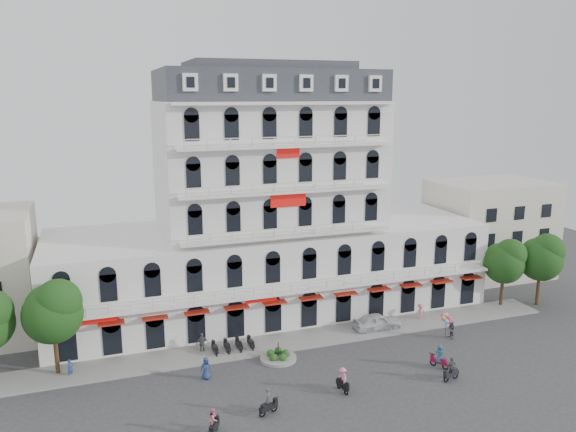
# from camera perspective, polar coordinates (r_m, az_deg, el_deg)

# --- Properties ---
(ground) EXTENTS (120.00, 120.00, 0.00)m
(ground) POSITION_cam_1_polar(r_m,az_deg,el_deg) (46.57, 5.11, -16.88)
(ground) COLOR #38383A
(ground) RESTS_ON ground
(sidewalk) EXTENTS (53.00, 4.00, 0.16)m
(sidewalk) POSITION_cam_1_polar(r_m,az_deg,el_deg) (53.95, 1.07, -12.47)
(sidewalk) COLOR gray
(sidewalk) RESTS_ON ground
(main_building) EXTENTS (45.00, 15.00, 25.80)m
(main_building) POSITION_cam_1_polar(r_m,az_deg,el_deg) (58.91, -1.95, -0.19)
(main_building) COLOR silver
(main_building) RESTS_ON ground
(flank_building_east) EXTENTS (14.00, 10.00, 12.00)m
(flank_building_east) POSITION_cam_1_polar(r_m,az_deg,el_deg) (75.77, 19.77, -1.18)
(flank_building_east) COLOR beige
(flank_building_east) RESTS_ON ground
(traffic_island) EXTENTS (3.20, 3.20, 1.60)m
(traffic_island) POSITION_cam_1_polar(r_m,az_deg,el_deg) (50.42, -1.00, -14.10)
(traffic_island) COLOR gray
(traffic_island) RESTS_ON ground
(parked_scooter_row) EXTENTS (4.40, 1.80, 1.10)m
(parked_scooter_row) POSITION_cam_1_polar(r_m,az_deg,el_deg) (52.13, -5.60, -13.55)
(parked_scooter_row) COLOR black
(parked_scooter_row) RESTS_ON ground
(tree_west_inner) EXTENTS (4.76, 4.76, 8.25)m
(tree_west_inner) POSITION_cam_1_polar(r_m,az_deg,el_deg) (49.52, -22.77, -8.76)
(tree_west_inner) COLOR #382314
(tree_west_inner) RESTS_ON ground
(tree_east_inner) EXTENTS (4.40, 4.37, 7.57)m
(tree_east_inner) POSITION_cam_1_polar(r_m,az_deg,el_deg) (64.82, 21.17, -4.20)
(tree_east_inner) COLOR #382314
(tree_east_inner) RESTS_ON ground
(tree_east_outer) EXTENTS (4.65, 4.65, 8.05)m
(tree_east_outer) POSITION_cam_1_polar(r_m,az_deg,el_deg) (66.66, 24.37, -3.73)
(tree_east_outer) COLOR #382314
(tree_east_outer) RESTS_ON ground
(parked_car) EXTENTS (4.88, 2.06, 1.65)m
(parked_car) POSITION_cam_1_polar(r_m,az_deg,el_deg) (56.68, 9.06, -10.55)
(parked_car) COLOR silver
(parked_car) RESTS_ON ground
(rider_west) EXTENTS (1.62, 0.88, 2.07)m
(rider_west) POSITION_cam_1_polar(r_m,az_deg,el_deg) (42.55, -2.00, -18.44)
(rider_west) COLOR black
(rider_west) RESTS_ON ground
(rider_southwest) EXTENTS (1.04, 1.54, 2.02)m
(rider_southwest) POSITION_cam_1_polar(r_m,az_deg,el_deg) (40.62, -7.55, -20.02)
(rider_southwest) COLOR black
(rider_southwest) RESTS_ON ground
(rider_east) EXTENTS (1.08, 1.52, 2.08)m
(rider_east) POSITION_cam_1_polar(r_m,az_deg,el_deg) (50.40, 15.16, -13.60)
(rider_east) COLOR maroon
(rider_east) RESTS_ON ground
(rider_northeast) EXTENTS (1.68, 0.70, 2.01)m
(rider_northeast) POSITION_cam_1_polar(r_m,az_deg,el_deg) (48.66, 16.27, -14.72)
(rider_northeast) COLOR #222127
(rider_northeast) RESTS_ON ground
(rider_center) EXTENTS (0.67, 1.70, 2.02)m
(rider_center) POSITION_cam_1_polar(r_m,az_deg,el_deg) (45.44, 5.57, -16.16)
(rider_center) COLOR black
(rider_center) RESTS_ON ground
(pedestrian_left) EXTENTS (1.02, 0.79, 1.86)m
(pedestrian_left) POSITION_cam_1_polar(r_m,az_deg,el_deg) (47.51, -8.33, -15.07)
(pedestrian_left) COLOR navy
(pedestrian_left) RESTS_ON ground
(pedestrian_mid) EXTENTS (1.13, 0.55, 1.87)m
(pedestrian_mid) POSITION_cam_1_polar(r_m,az_deg,el_deg) (51.87, -8.71, -12.63)
(pedestrian_mid) COLOR #4D4F54
(pedestrian_mid) RESTS_ON ground
(pedestrian_right) EXTENTS (1.16, 0.71, 1.73)m
(pedestrian_right) POSITION_cam_1_polar(r_m,az_deg,el_deg) (59.73, 13.29, -9.48)
(pedestrian_right) COLOR #D57186
(pedestrian_right) RESTS_ON ground
(pedestrian_far) EXTENTS (0.65, 0.63, 1.50)m
(pedestrian_far) POSITION_cam_1_polar(r_m,az_deg,el_deg) (50.70, -21.24, -14.20)
(pedestrian_far) COLOR navy
(pedestrian_far) RESTS_ON ground
(balloon_vendor) EXTENTS (1.32, 1.27, 2.45)m
(balloon_vendor) POSITION_cam_1_polar(r_m,az_deg,el_deg) (56.04, 16.09, -10.68)
(balloon_vendor) COLOR #55545C
(balloon_vendor) RESTS_ON ground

